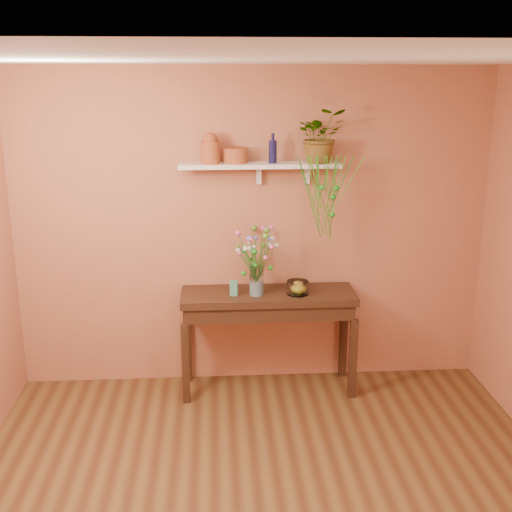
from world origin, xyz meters
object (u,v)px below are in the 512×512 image
(sideboard, at_px, (268,307))
(glass_vase, at_px, (256,283))
(spider_plant, at_px, (321,136))
(glass_bowl, at_px, (298,288))
(terracotta_jug, at_px, (210,149))
(bouquet, at_px, (256,247))
(blue_bottle, at_px, (273,151))

(sideboard, height_order, glass_vase, glass_vase)
(spider_plant, xyz_separation_m, glass_bowl, (-0.19, -0.16, -1.23))
(spider_plant, bearing_deg, glass_vase, -163.50)
(glass_bowl, bearing_deg, glass_vase, 179.57)
(sideboard, bearing_deg, terracotta_jug, 168.06)
(sideboard, height_order, glass_bowl, glass_bowl)
(sideboard, relative_size, glass_vase, 5.94)
(bouquet, bearing_deg, terracotta_jug, 158.07)
(sideboard, height_order, terracotta_jug, terracotta_jug)
(glass_vase, bearing_deg, sideboard, 27.55)
(sideboard, xyz_separation_m, blue_bottle, (0.04, 0.10, 1.28))
(blue_bottle, bearing_deg, spider_plant, 0.48)
(blue_bottle, xyz_separation_m, bouquet, (-0.14, -0.15, -0.75))
(spider_plant, relative_size, bouquet, 0.85)
(sideboard, height_order, spider_plant, spider_plant)
(terracotta_jug, xyz_separation_m, glass_vase, (0.36, -0.15, -1.07))
(terracotta_jug, height_order, bouquet, terracotta_jug)
(sideboard, xyz_separation_m, glass_bowl, (0.24, -0.06, 0.18))
(sideboard, bearing_deg, glass_vase, -152.45)
(terracotta_jug, relative_size, glass_bowl, 1.35)
(spider_plant, bearing_deg, sideboard, -166.41)
(sideboard, relative_size, bouquet, 2.86)
(terracotta_jug, bearing_deg, glass_vase, -22.83)
(terracotta_jug, height_order, glass_bowl, terracotta_jug)
(bouquet, xyz_separation_m, glass_bowl, (0.34, -0.01, -0.35))
(bouquet, relative_size, glass_bowl, 2.76)
(terracotta_jug, height_order, spider_plant, spider_plant)
(spider_plant, distance_m, bouquet, 1.03)
(spider_plant, relative_size, glass_vase, 1.77)
(glass_vase, xyz_separation_m, glass_bowl, (0.34, -0.00, -0.05))
(glass_vase, bearing_deg, spider_plant, 16.50)
(terracotta_jug, relative_size, spider_plant, 0.57)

